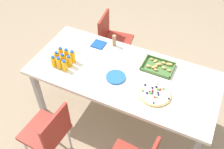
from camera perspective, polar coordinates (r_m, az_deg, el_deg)
ground_plane at (r=3.33m, az=2.08°, el=-8.69°), size 12.00×12.00×0.00m
party_table at (r=2.80m, az=2.44°, el=-0.47°), size 2.02×0.92×0.75m
chair_near_left at (r=2.66m, az=-13.77°, el=-12.21°), size 0.42×0.42×0.83m
chair_far_left at (r=3.61m, az=-0.01°, el=8.16°), size 0.45×0.45×0.83m
juice_bottle_0 at (r=2.85m, az=-12.77°, el=2.84°), size 0.06×0.06×0.13m
juice_bottle_1 at (r=2.81m, az=-11.60°, el=2.50°), size 0.06×0.06×0.15m
juice_bottle_2 at (r=2.78m, az=-10.45°, el=1.94°), size 0.06×0.06×0.13m
juice_bottle_3 at (r=2.89m, az=-12.04°, el=3.75°), size 0.06×0.06×0.14m
juice_bottle_4 at (r=2.86m, az=-10.79°, el=3.32°), size 0.06×0.06×0.13m
juice_bottle_5 at (r=2.82m, az=-9.44°, el=2.94°), size 0.06×0.06×0.14m
juice_bottle_6 at (r=2.94m, az=-11.22°, el=4.75°), size 0.06×0.06×0.14m
juice_bottle_7 at (r=2.90m, az=-9.99°, el=4.40°), size 0.06×0.06×0.14m
juice_bottle_8 at (r=2.86m, az=-8.71°, el=3.95°), size 0.06×0.06×0.15m
fruit_pizza at (r=2.57m, az=9.46°, el=-4.15°), size 0.32×0.32×0.05m
snack_tray at (r=2.84m, az=10.24°, el=1.78°), size 0.34×0.25×0.04m
plate_stack at (r=2.69m, az=0.84°, el=-0.57°), size 0.21×0.21×0.02m
napkin_stack at (r=3.09m, az=-2.99°, el=6.68°), size 0.15×0.15×0.01m
cardboard_tube at (r=3.04m, az=0.49°, el=7.53°), size 0.04×0.04×0.14m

